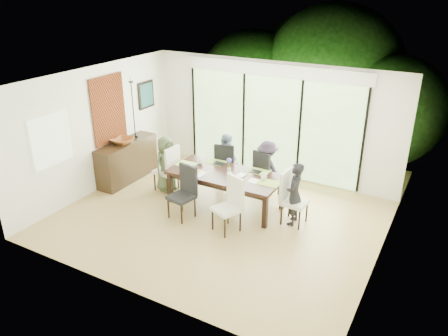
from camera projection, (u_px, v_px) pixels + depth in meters
The scene contains 62 objects.
floor at pixel (218, 219), 8.55m from camera, with size 6.00×5.00×0.01m, color olive.
ceiling at pixel (217, 82), 7.47m from camera, with size 6.00×5.00×0.01m, color white.
wall_back at pixel (272, 120), 10.02m from camera, with size 6.00×0.02×2.70m, color white.
wall_front at pixel (126, 214), 6.00m from camera, with size 6.00×0.02×2.70m, color silver.
wall_left at pixel (96, 130), 9.36m from camera, with size 0.02×5.00×2.70m, color beige.
wall_right at pixel (388, 191), 6.67m from camera, with size 0.02×5.00×2.70m, color silver.
glass_doors at pixel (271, 127), 10.05m from camera, with size 4.20×0.02×2.30m, color #598C3F.
blinds_header at pixel (273, 70), 9.52m from camera, with size 4.40×0.06×0.28m, color white.
mullion_a at pixel (194, 114), 10.98m from camera, with size 0.05×0.04×2.30m, color black.
mullion_b at pixel (244, 122), 10.35m from camera, with size 0.05×0.04×2.30m, color black.
mullion_c at pixel (300, 131), 9.73m from camera, with size 0.05×0.04×2.30m, color black.
mullion_d at pixel (363, 142), 9.10m from camera, with size 0.05×0.04×2.30m, color black.
side_window at pixel (51, 140), 8.32m from camera, with size 0.02×0.90×1.00m, color #8CAD7F.
deck at pixel (283, 163), 11.29m from camera, with size 6.00×1.80×0.10m, color brown.
rail_top at pixel (296, 132), 11.69m from camera, with size 6.00×0.08×0.06m, color brown.
foliage_left at pixel (252, 85), 12.94m from camera, with size 3.20×3.20×3.20m, color #14380F.
foliage_mid at pixel (332, 76), 12.30m from camera, with size 4.00×4.00×4.00m, color #14380F.
foliage_right at pixel (391, 110), 11.07m from camera, with size 2.80×2.80×2.80m, color #14380F.
foliage_far at pixel (306, 75), 13.38m from camera, with size 3.60×3.60×3.60m, color #14380F.
table_top at pixel (226, 175), 8.82m from camera, with size 2.31×1.06×0.06m, color black.
table_apron at pixel (226, 178), 8.85m from camera, with size 2.11×0.87×0.10m, color black.
table_leg_fl at pixel (170, 187), 9.10m from camera, with size 0.09×0.09×0.66m, color black.
table_leg_fr at pixel (265, 212), 8.14m from camera, with size 0.09×0.09×0.66m, color black.
table_leg_bl at pixel (193, 173), 9.79m from camera, with size 0.09×0.09×0.66m, color black.
table_leg_br at pixel (282, 194), 8.83m from camera, with size 0.09×0.09×0.66m, color black.
chair_left_end at pixel (166, 168), 9.56m from camera, with size 0.44×0.44×1.06m, color silver, non-canonical shape.
chair_right_end at pixel (295, 198), 8.21m from camera, with size 0.44×0.44×1.06m, color white, non-canonical shape.
chair_far_left at pixel (226, 163), 9.77m from camera, with size 0.44×0.44×1.06m, color black, non-canonical shape.
chair_far_right at pixel (267, 172), 9.32m from camera, with size 0.44×0.44×1.06m, color black, non-canonical shape.
chair_near_left at pixel (181, 193), 8.41m from camera, with size 0.44×0.44×1.06m, color black, non-canonical shape.
chair_near_right at pixel (226, 205), 7.97m from camera, with size 0.44×0.44×1.06m, color white, non-canonical shape.
person_left_end at pixel (166, 164), 9.51m from camera, with size 0.58×0.36×1.24m, color #435236.
person_right_end at pixel (294, 194), 8.19m from camera, with size 0.58×0.36×1.24m, color black.
person_far_left at pixel (226, 160), 9.71m from camera, with size 0.58×0.36×1.24m, color #6F86A1.
person_far_right at pixel (267, 169), 9.27m from camera, with size 0.58×0.36×1.24m, color #2B2131.
placemat_left at pixel (186, 164), 9.23m from camera, with size 0.42×0.31×0.01m, color #8CC145.
placemat_right at pixel (269, 183), 8.38m from camera, with size 0.42×0.31×0.01m, color #83A139.
placemat_far_l at pixel (216, 162), 9.33m from camera, with size 0.42×0.31×0.01m, color #74A63B.
placemat_far_r at pixel (259, 171), 8.88m from camera, with size 0.42×0.31×0.01m, color #84AA3C.
placemat_paper at pixel (195, 173), 8.81m from camera, with size 0.42×0.31×0.01m, color white.
tablet_far_l at pixel (219, 164), 9.24m from camera, with size 0.25×0.17×0.01m, color black.
tablet_far_r at pixel (255, 172), 8.86m from camera, with size 0.23×0.16×0.01m, color black.
papers at pixel (256, 181), 8.45m from camera, with size 0.29×0.21×0.00m, color white.
platter_base at pixel (195, 172), 8.81m from camera, with size 0.25×0.25×0.02m, color white.
platter_snacks at pixel (195, 172), 8.80m from camera, with size 0.19×0.19×0.01m, color orange.
vase at pixel (229, 170), 8.80m from camera, with size 0.08×0.08×0.12m, color silver.
hyacinth_stems at pixel (229, 165), 8.76m from camera, with size 0.04×0.04×0.15m, color #337226.
hyacinth_blooms at pixel (229, 161), 8.72m from camera, with size 0.11×0.11×0.11m, color #6055D6.
laptop at pixel (188, 166), 9.10m from camera, with size 0.32×0.20×0.02m, color silver.
cup_a at pixel (200, 162), 9.22m from camera, with size 0.12×0.12×0.09m, color white.
cup_b at pixel (230, 175), 8.64m from camera, with size 0.10×0.10×0.09m, color white.
cup_c at pixel (264, 177), 8.51m from camera, with size 0.12×0.12×0.09m, color white.
book at pixel (238, 174), 8.73m from camera, with size 0.16×0.22×0.02m, color white.
sideboard at pixel (127, 161), 10.08m from camera, with size 0.46×1.65×0.93m, color black.
bowl at pixel (122, 141), 9.79m from camera, with size 0.49×0.49×0.12m, color brown.
candlestick_base at pixel (135, 137), 10.17m from camera, with size 0.10×0.10×0.04m, color black.
candlestick_shaft at pixel (133, 110), 9.91m from camera, with size 0.02×0.02×1.29m, color black.
candlestick_pan at pixel (131, 82), 9.66m from camera, with size 0.10×0.10×0.03m, color black.
candle at pixel (131, 79), 9.63m from camera, with size 0.04×0.04×0.10m, color silver.
tapestry at pixel (109, 110), 9.52m from camera, with size 0.02×1.00×1.50m, color maroon.
art_frame at pixel (146, 95), 10.54m from camera, with size 0.03×0.55×0.65m, color black.
art_canvas at pixel (147, 95), 10.53m from camera, with size 0.01×0.45×0.55m, color #164449.
Camera 1 is at (3.73, -6.44, 4.33)m, focal length 35.00 mm.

